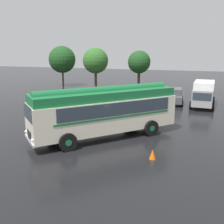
# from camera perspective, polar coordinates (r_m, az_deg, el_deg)

# --- Properties ---
(ground_plane) EXTENTS (120.00, 120.00, 0.00)m
(ground_plane) POSITION_cam_1_polar(r_m,az_deg,el_deg) (18.12, -3.22, -5.35)
(ground_plane) COLOR black
(vintage_bus) EXTENTS (8.73, 8.98, 3.49)m
(vintage_bus) POSITION_cam_1_polar(r_m,az_deg,el_deg) (17.55, -1.56, 0.47)
(vintage_bus) COLOR silver
(vintage_bus) RESTS_ON ground
(car_near_left) EXTENTS (2.19, 4.31, 1.66)m
(car_near_left) POSITION_cam_1_polar(r_m,az_deg,el_deg) (31.12, 3.08, 4.27)
(car_near_left) COLOR black
(car_near_left) RESTS_ON ground
(car_mid_left) EXTENTS (2.35, 4.38, 1.66)m
(car_mid_left) POSITION_cam_1_polar(r_m,az_deg,el_deg) (30.36, 8.52, 3.90)
(car_mid_left) COLOR maroon
(car_mid_left) RESTS_ON ground
(car_mid_right) EXTENTS (2.19, 4.31, 1.66)m
(car_mid_right) POSITION_cam_1_polar(r_m,az_deg,el_deg) (29.61, 13.35, 3.44)
(car_mid_right) COLOR #4C5156
(car_mid_right) RESTS_ON ground
(box_van) EXTENTS (2.55, 5.86, 2.50)m
(box_van) POSITION_cam_1_polar(r_m,az_deg,el_deg) (29.15, 19.28, 3.92)
(box_van) COLOR silver
(box_van) RESTS_ON ground
(tree_far_left) EXTENTS (4.20, 4.20, 6.34)m
(tree_far_left) POSITION_cam_1_polar(r_m,az_deg,el_deg) (42.86, -10.80, 11.18)
(tree_far_left) COLOR #4C3823
(tree_far_left) RESTS_ON ground
(tree_left_of_centre) EXTENTS (3.69, 3.69, 6.05)m
(tree_left_of_centre) POSITION_cam_1_polar(r_m,az_deg,el_deg) (38.74, -3.76, 11.19)
(tree_left_of_centre) COLOR #4C3823
(tree_left_of_centre) RESTS_ON ground
(tree_centre) EXTENTS (3.14, 3.14, 5.66)m
(tree_centre) POSITION_cam_1_polar(r_m,az_deg,el_deg) (37.12, 6.08, 10.82)
(tree_centre) COLOR #4C3823
(tree_centre) RESTS_ON ground
(traffic_cone) EXTENTS (0.36, 0.36, 0.55)m
(traffic_cone) POSITION_cam_1_polar(r_m,az_deg,el_deg) (14.64, 8.82, -9.07)
(traffic_cone) COLOR orange
(traffic_cone) RESTS_ON ground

